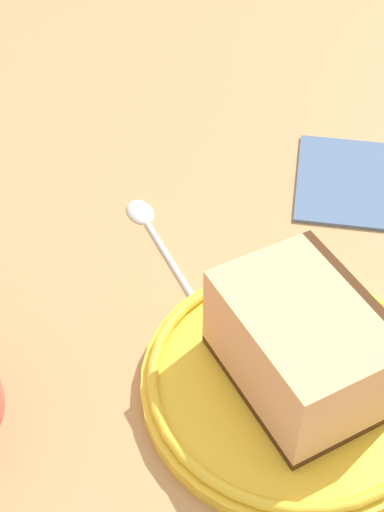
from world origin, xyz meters
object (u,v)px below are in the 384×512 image
object	(u,v)px
cake_slice	(301,344)
folded_napkin	(363,181)
small_plate	(292,381)
teaspoon	(150,225)

from	to	relation	value
cake_slice	folded_napkin	size ratio (longest dim) A/B	1.15
folded_napkin	small_plate	bearing A→B (deg)	96.36
small_plate	cake_slice	world-z (taller)	cake_slice
small_plate	folded_napkin	world-z (taller)	small_plate
teaspoon	folded_napkin	world-z (taller)	teaspoon
cake_slice	teaspoon	distance (cm)	17.61
small_plate	folded_napkin	xyz separation A→B (cm)	(2.36, -21.13, -0.55)
cake_slice	folded_napkin	bearing A→B (deg)	-83.15
cake_slice	teaspoon	size ratio (longest dim) A/B	1.19
small_plate	folded_napkin	bearing A→B (deg)	-83.64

